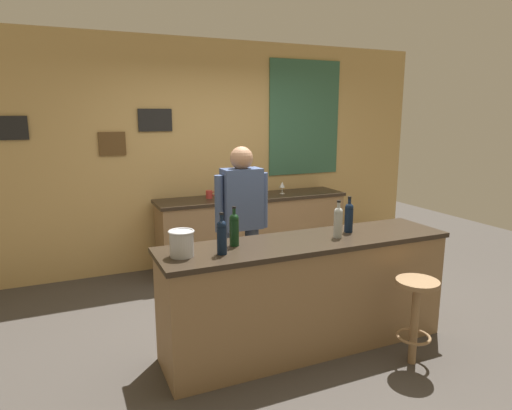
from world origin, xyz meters
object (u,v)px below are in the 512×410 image
bar_stool (416,308)px  wine_glass_c (282,185)px  bartender (242,220)px  coffee_mug (209,194)px  wine_bottle_c (338,221)px  wine_bottle_d (349,216)px  wine_glass_b (262,188)px  ice_bucket (182,243)px  wine_glass_a (247,189)px  wine_bottle_b (234,228)px  wine_bottle_a (222,236)px

bar_stool → wine_glass_c: 2.68m
bartender → coffee_mug: 1.37m
wine_bottle_c → wine_bottle_d: same height
wine_bottle_c → coffee_mug: 2.20m
bartender → wine_bottle_c: bartender is taller
wine_bottle_c → wine_glass_b: (0.23, 2.01, -0.05)m
ice_bucket → wine_bottle_d: bearing=2.9°
wine_bottle_c → ice_bucket: wine_bottle_c is taller
wine_glass_a → coffee_mug: (-0.43, 0.16, -0.06)m
wine_bottle_b → ice_bucket: 0.44m
wine_bottle_d → wine_glass_b: 1.90m
wine_bottle_d → ice_bucket: 1.47m
bartender → wine_glass_a: (0.55, 1.20, 0.07)m
wine_glass_a → wine_glass_c: same height
wine_bottle_b → coffee_mug: 2.09m
wine_bottle_a → ice_bucket: bearing=166.0°
wine_bottle_a → wine_glass_c: size_ratio=1.97×
wine_bottle_c → wine_glass_a: 2.00m
wine_bottle_d → wine_bottle_c: bearing=-149.6°
wine_glass_b → wine_glass_c: bearing=14.1°
wine_bottle_a → ice_bucket: size_ratio=1.63×
bartender → ice_bucket: size_ratio=8.61×
bar_stool → ice_bucket: 1.83m
ice_bucket → coffee_mug: size_ratio=1.50×
wine_bottle_b → wine_bottle_d: 1.03m
ice_bucket → wine_glass_a: 2.36m
wine_bottle_b → wine_glass_c: (1.41, 1.97, -0.05)m
bartender → wine_bottle_c: 0.96m
wine_bottle_c → wine_glass_b: bearing=83.3°
wine_bottle_a → wine_glass_c: (1.57, 2.13, -0.05)m
wine_bottle_b → ice_bucket: (-0.43, -0.09, -0.04)m
wine_bottle_d → wine_glass_a: 1.90m
wine_glass_a → wine_bottle_a: bearing=-117.1°
wine_bottle_d → coffee_mug: 2.14m
wine_bottle_d → wine_glass_b: bearing=88.3°
bar_stool → wine_glass_a: wine_glass_a is taller
wine_glass_a → wine_glass_b: bearing=3.6°
ice_bucket → bar_stool: bearing=-18.8°
wine_bottle_d → wine_glass_a: size_ratio=1.97×
wine_bottle_b → bartender: bearing=63.7°
bartender → wine_glass_a: size_ratio=10.45×
wine_bottle_a → wine_bottle_d: 1.20m
bar_stool → wine_glass_b: (-0.13, 2.54, 0.55)m
wine_bottle_d → bar_stool: bearing=-73.4°
wine_bottle_a → wine_glass_c: 2.64m
wine_glass_a → wine_glass_b: 0.20m
wine_glass_b → coffee_mug: bearing=166.5°
bartender → wine_bottle_a: size_ratio=5.29×
wine_bottle_a → wine_bottle_d: same height
bar_stool → ice_bucket: bearing=161.2°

